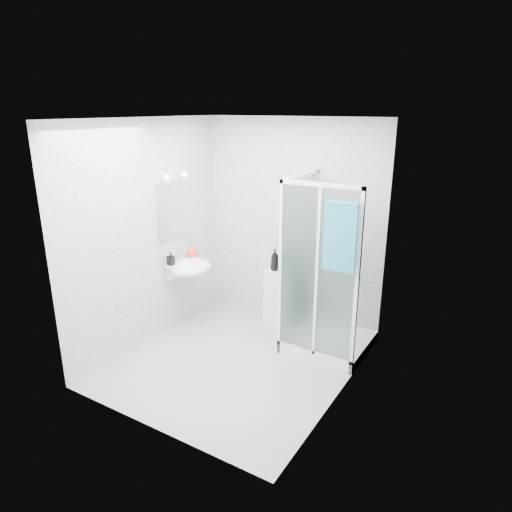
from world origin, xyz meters
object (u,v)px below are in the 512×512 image
Objects in this scene: wall_basin at (189,267)px; shampoo_bottle_a at (275,260)px; hand_towel at (340,235)px; shampoo_bottle_b at (285,261)px; storage_cabinet at (279,298)px; soap_dispenser_orange at (192,251)px; soap_dispenser_black at (171,259)px; shower_enclosure at (321,313)px.

shampoo_bottle_a reaches higher than wall_basin.
hand_towel is 2.69× the size of shampoo_bottle_b.
shampoo_bottle_a is (-0.05, -0.04, 0.52)m from storage_cabinet.
soap_dispenser_orange is (-0.98, -0.41, 0.06)m from shampoo_bottle_a.
hand_towel is at bearing -2.46° from wall_basin.
shampoo_bottle_b is at bearing 35.23° from soap_dispenser_black.
storage_cabinet is 4.21× the size of soap_dispenser_orange.
soap_dispenser_orange is at bearing -156.53° from storage_cabinet.
soap_dispenser_black is (-1.03, -0.76, 0.05)m from shampoo_bottle_a.
shampoo_bottle_a is 1.28m from soap_dispenser_black.
shampoo_bottle_a is (-0.75, 0.25, 0.44)m from shower_enclosure.
shampoo_bottle_b is at bearing 31.23° from wall_basin.
hand_towel reaches higher than shampoo_bottle_b.
soap_dispenser_orange is (-1.73, -0.16, 0.50)m from shower_enclosure.
wall_basin is at bearing -169.19° from shower_enclosure.
shampoo_bottle_b is 1.41m from soap_dispenser_black.
shampoo_bottle_a is 1.57× the size of soap_dispenser_orange.
wall_basin reaches higher than storage_cabinet.
shower_enclosure reaches higher than soap_dispenser_orange.
shower_enclosure is at bearing 5.16° from soap_dispenser_orange.
soap_dispenser_orange reaches higher than shampoo_bottle_b.
storage_cabinet is 2.86× the size of shampoo_bottle_b.
hand_towel is 2.14m from soap_dispenser_orange.
hand_towel is (0.33, -0.40, 1.07)m from shower_enclosure.
hand_towel is at bearing -50.95° from shower_enclosure.
storage_cabinet is at bearing -168.66° from shampoo_bottle_b.
soap_dispenser_black reaches higher than storage_cabinet.
soap_dispenser_black reaches higher than wall_basin.
storage_cabinet is 2.69× the size of shampoo_bottle_a.
shower_enclosure is 1.72m from wall_basin.
hand_towel is at bearing 2.86° from soap_dispenser_black.
shower_enclosure is 1.19m from hand_towel.
shampoo_bottle_b is at bearing 154.20° from shower_enclosure.
shampoo_bottle_a is at bearing 36.36° from soap_dispenser_black.
wall_basin is 3.14× the size of soap_dispenser_orange.
hand_towel is at bearing -31.34° from shampoo_bottle_a.
shampoo_bottle_b is (-0.63, 0.30, 0.44)m from shower_enclosure.
soap_dispenser_black is (-1.78, -0.51, 0.50)m from shower_enclosure.
wall_basin is at bearing 177.54° from hand_towel.
shower_enclosure is 0.91m from shampoo_bottle_a.
shower_enclosure is 0.76m from storage_cabinet.
shower_enclosure is at bearing 129.05° from hand_towel.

